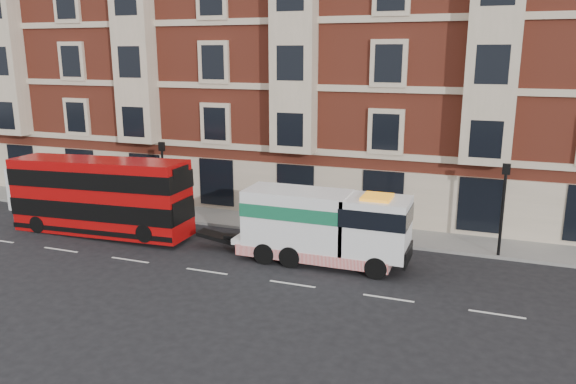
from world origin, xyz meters
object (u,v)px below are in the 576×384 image
object	(u,v)px
box_van	(46,192)
pedestrian	(165,195)
double_decker_bus	(100,195)
tow_truck	(321,226)

from	to	relation	value
box_van	pedestrian	bearing A→B (deg)	35.72
double_decker_bus	pedestrian	distance (m)	5.19
box_van	double_decker_bus	bearing A→B (deg)	-9.16
tow_truck	box_van	xyz separation A→B (m)	(-17.75, 2.23, -0.48)
box_van	pedestrian	world-z (taller)	box_van
tow_truck	pedestrian	xyz separation A→B (m)	(-11.34, 5.02, -0.74)
double_decker_bus	box_van	world-z (taller)	double_decker_bus
tow_truck	pedestrian	size ratio (longest dim) A/B	4.60
pedestrian	box_van	bearing A→B (deg)	-143.57
tow_truck	box_van	world-z (taller)	tow_truck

